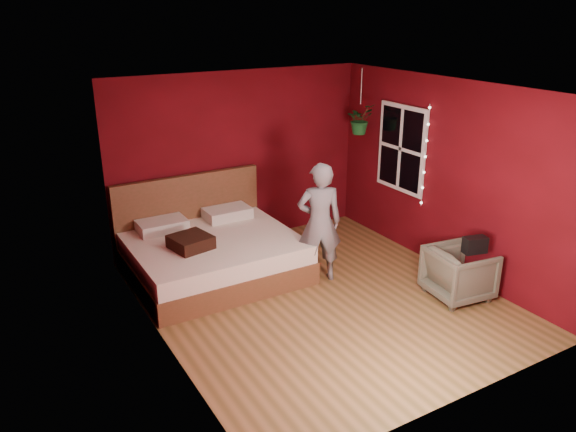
# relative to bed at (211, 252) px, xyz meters

# --- Properties ---
(floor) EXTENTS (4.50, 4.50, 0.00)m
(floor) POSITION_rel_bed_xyz_m (0.88, -1.38, -0.31)
(floor) COLOR olive
(floor) RESTS_ON ground
(room_walls) EXTENTS (4.04, 4.54, 2.62)m
(room_walls) POSITION_rel_bed_xyz_m (0.88, -1.38, 1.37)
(room_walls) COLOR #620A13
(room_walls) RESTS_ON ground
(window) EXTENTS (0.05, 0.97, 1.27)m
(window) POSITION_rel_bed_xyz_m (2.85, -0.48, 1.19)
(window) COLOR white
(window) RESTS_ON room_walls
(fairy_lights) EXTENTS (0.04, 0.04, 1.45)m
(fairy_lights) POSITION_rel_bed_xyz_m (2.82, -1.00, 1.19)
(fairy_lights) COLOR silver
(fairy_lights) RESTS_ON room_walls
(bed) EXTENTS (2.18, 1.85, 1.20)m
(bed) POSITION_rel_bed_xyz_m (0.00, 0.00, 0.00)
(bed) COLOR brown
(bed) RESTS_ON ground
(person) EXTENTS (0.69, 0.58, 1.61)m
(person) POSITION_rel_bed_xyz_m (1.17, -0.88, 0.49)
(person) COLOR slate
(person) RESTS_ON ground
(armchair) EXTENTS (0.80, 0.79, 0.66)m
(armchair) POSITION_rel_bed_xyz_m (2.41, -2.19, 0.02)
(armchair) COLOR #65634F
(armchair) RESTS_ON ground
(handbag) EXTENTS (0.31, 0.20, 0.20)m
(handbag) POSITION_rel_bed_xyz_m (2.45, -2.34, 0.44)
(handbag) COLOR black
(handbag) RESTS_ON armchair
(throw_pillow) EXTENTS (0.55, 0.55, 0.17)m
(throw_pillow) POSITION_rel_bed_xyz_m (-0.36, -0.23, 0.32)
(throw_pillow) COLOR black
(throw_pillow) RESTS_ON bed
(hanging_plant) EXTENTS (0.46, 0.41, 0.97)m
(hanging_plant) POSITION_rel_bed_xyz_m (2.55, 0.15, 1.54)
(hanging_plant) COLOR silver
(hanging_plant) RESTS_ON room_walls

